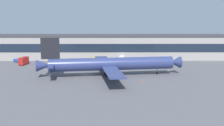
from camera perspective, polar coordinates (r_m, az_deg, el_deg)
The scene contains 10 objects.
ground_plane at distance 119.75m, azimuth -5.51°, elevation -2.51°, with size 600.00×600.00×0.00m, color #56565B.
terminal_building at distance 168.03m, azimuth -4.03°, elevation 3.50°, with size 167.19×19.31×14.99m.
airliner at distance 116.00m, azimuth -0.44°, elevation -0.21°, with size 63.09×54.36×16.77m.
belt_loader at distance 156.10m, azimuth 8.98°, elevation 0.61°, with size 6.67×3.25×1.95m.
catering_truck at distance 152.68m, azimuth -18.25°, elevation 0.50°, with size 3.70×7.52×4.15m.
stair_truck at distance 149.96m, azimuth -3.26°, elevation 0.68°, with size 5.87×6.00×3.55m.
fuel_truck at distance 154.62m, azimuth 2.12°, elevation 0.91°, with size 3.98×8.72×3.35m.
pushback_tractor at distance 163.46m, azimuth -19.43°, elevation 0.55°, with size 5.35×5.08×1.75m.
traffic_cone_0 at distance 105.94m, azimuth 6.31°, elevation -3.91°, with size 0.49×0.49×0.62m, color #F2590C.
traffic_cone_1 at distance 111.90m, azimuth -7.72°, elevation -3.24°, with size 0.44×0.44×0.55m, color #F2590C.
Camera 1 is at (10.78, -116.75, 24.38)m, focal length 42.98 mm.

